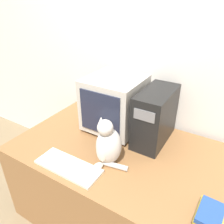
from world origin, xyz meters
TOP-DOWN VIEW (x-y plane):
  - wall_back at (0.00, 1.02)m, footprint 7.00×0.05m
  - desk at (0.00, 0.48)m, footprint 1.62×0.95m
  - crt_monitor at (-0.21, 0.70)m, footprint 0.42×0.43m
  - computer_tower at (0.13, 0.71)m, footprint 0.21×0.43m
  - keyboard at (-0.22, 0.13)m, footprint 0.45×0.17m
  - cat at (-0.03, 0.31)m, footprint 0.26×0.24m
  - book_stack at (0.64, 0.21)m, footprint 0.16×0.20m
  - pen at (-0.37, 0.21)m, footprint 0.13×0.02m

SIDE VIEW (x-z plane):
  - desk at x=0.00m, z-range 0.00..0.71m
  - pen at x=-0.37m, z-range 0.71..0.72m
  - keyboard at x=-0.22m, z-range 0.71..0.73m
  - book_stack at x=0.64m, z-range 0.71..0.78m
  - cat at x=-0.03m, z-range 0.68..1.03m
  - computer_tower at x=0.13m, z-range 0.71..1.12m
  - crt_monitor at x=-0.21m, z-range 0.72..1.16m
  - wall_back at x=0.00m, z-range 0.00..2.50m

